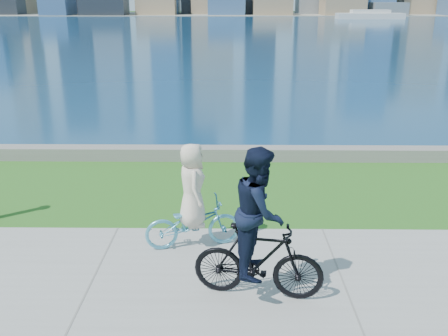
% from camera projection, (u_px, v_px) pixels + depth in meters
% --- Properties ---
extents(ground, '(320.00, 320.00, 0.00)m').
position_uv_depth(ground, '(95.00, 276.00, 8.11)').
color(ground, '#225A17').
rests_on(ground, ground).
extents(concrete_path, '(80.00, 3.50, 0.02)m').
position_uv_depth(concrete_path, '(95.00, 276.00, 8.11)').
color(concrete_path, gray).
rests_on(concrete_path, ground).
extents(seawall, '(90.00, 0.50, 0.35)m').
position_uv_depth(seawall, '(151.00, 153.00, 13.91)').
color(seawall, slate).
rests_on(seawall, ground).
extents(bay_water, '(320.00, 131.00, 0.01)m').
position_uv_depth(bay_water, '(216.00, 27.00, 76.19)').
color(bay_water, navy).
rests_on(bay_water, ground).
extents(far_shore, '(320.00, 30.00, 0.12)m').
position_uv_depth(far_shore, '(222.00, 14.00, 131.01)').
color(far_shore, gray).
rests_on(far_shore, ground).
extents(ferry_far, '(13.48, 3.85, 1.83)m').
position_uv_depth(ferry_far, '(370.00, 15.00, 101.99)').
color(ferry_far, silver).
rests_on(ferry_far, ground).
extents(cyclist_woman, '(0.96, 1.81, 1.93)m').
position_uv_depth(cyclist_woman, '(193.00, 210.00, 8.83)').
color(cyclist_woman, '#51A6C5').
rests_on(cyclist_woman, ground).
extents(cyclist_man, '(0.87, 2.00, 2.34)m').
position_uv_depth(cyclist_man, '(259.00, 237.00, 7.25)').
color(cyclist_man, black).
rests_on(cyclist_man, ground).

